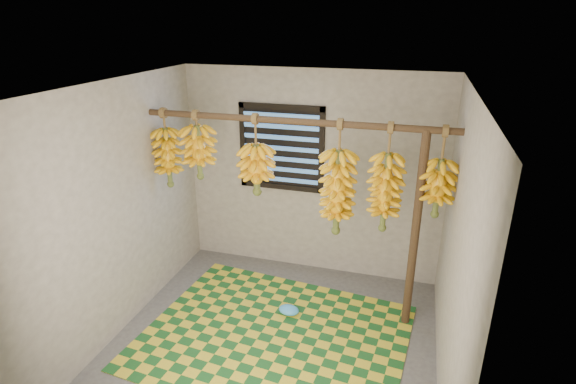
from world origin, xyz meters
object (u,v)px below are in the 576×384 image
(banana_bunch_a, at_px, (168,157))
(banana_bunch_f, at_px, (438,188))
(support_post, at_px, (415,234))
(banana_bunch_d, at_px, (337,193))
(banana_bunch_e, at_px, (385,193))
(woven_mat, at_px, (274,336))
(plastic_bag, at_px, (289,310))
(banana_bunch_b, at_px, (199,152))
(banana_bunch_c, at_px, (257,169))

(banana_bunch_a, relative_size, banana_bunch_f, 0.99)
(support_post, relative_size, banana_bunch_a, 2.39)
(banana_bunch_a, distance_m, banana_bunch_d, 1.81)
(banana_bunch_e, distance_m, banana_bunch_f, 0.47)
(support_post, distance_m, woven_mat, 1.68)
(plastic_bag, height_order, banana_bunch_e, banana_bunch_e)
(banana_bunch_b, relative_size, banana_bunch_e, 0.68)
(plastic_bag, height_order, banana_bunch_a, banana_bunch_a)
(support_post, height_order, banana_bunch_d, banana_bunch_d)
(banana_bunch_b, distance_m, banana_bunch_d, 1.46)
(banana_bunch_c, distance_m, banana_bunch_f, 1.72)
(banana_bunch_d, xyz_separation_m, banana_bunch_f, (0.90, 0.00, 0.14))
(support_post, height_order, plastic_bag, support_post)
(banana_bunch_a, height_order, banana_bunch_e, same)
(woven_mat, xyz_separation_m, banana_bunch_f, (1.36, 0.59, 1.47))
(support_post, distance_m, plastic_bag, 1.52)
(support_post, relative_size, woven_mat, 0.81)
(banana_bunch_d, bearing_deg, banana_bunch_b, -180.00)
(banana_bunch_b, bearing_deg, banana_bunch_c, 0.00)
(banana_bunch_c, distance_m, banana_bunch_d, 0.83)
(banana_bunch_b, height_order, banana_bunch_c, same)
(woven_mat, bearing_deg, banana_bunch_a, 156.20)
(plastic_bag, bearing_deg, banana_bunch_a, 171.22)
(woven_mat, xyz_separation_m, banana_bunch_c, (-0.35, 0.59, 1.49))
(plastic_bag, xyz_separation_m, banana_bunch_c, (-0.40, 0.21, 1.44))
(banana_bunch_a, relative_size, banana_bunch_b, 1.18)
(banana_bunch_e, xyz_separation_m, banana_bunch_f, (0.46, 0.00, 0.09))
(plastic_bag, relative_size, banana_bunch_b, 0.31)
(banana_bunch_d, bearing_deg, banana_bunch_f, 0.00)
(banana_bunch_d, distance_m, banana_bunch_e, 0.45)
(woven_mat, height_order, banana_bunch_e, banana_bunch_e)
(woven_mat, bearing_deg, banana_bunch_d, 51.99)
(woven_mat, bearing_deg, banana_bunch_c, 121.04)
(woven_mat, bearing_deg, banana_bunch_f, 23.39)
(banana_bunch_b, bearing_deg, woven_mat, -31.14)
(plastic_bag, distance_m, banana_bunch_a, 2.03)
(plastic_bag, bearing_deg, banana_bunch_b, 168.18)
(support_post, height_order, banana_bunch_b, banana_bunch_b)
(banana_bunch_d, bearing_deg, banana_bunch_e, -0.00)
(plastic_bag, distance_m, banana_bunch_e, 1.60)
(support_post, bearing_deg, banana_bunch_b, -180.00)
(woven_mat, distance_m, banana_bunch_e, 1.75)
(support_post, height_order, banana_bunch_a, banana_bunch_a)
(banana_bunch_c, bearing_deg, banana_bunch_e, -0.00)
(banana_bunch_c, relative_size, banana_bunch_e, 0.78)
(banana_bunch_d, bearing_deg, banana_bunch_c, 180.00)
(banana_bunch_a, bearing_deg, plastic_bag, -8.78)
(banana_bunch_a, bearing_deg, banana_bunch_d, 0.00)
(support_post, xyz_separation_m, woven_mat, (-1.21, -0.59, -0.99))
(banana_bunch_b, height_order, banana_bunch_f, same)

